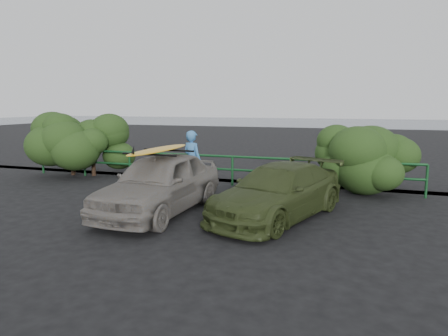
# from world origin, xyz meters

# --- Properties ---
(ground) EXTENTS (80.00, 80.00, 0.00)m
(ground) POSITION_xyz_m (0.00, 0.00, 0.00)
(ground) COLOR black
(ocean) EXTENTS (200.00, 200.00, 0.00)m
(ocean) POSITION_xyz_m (0.00, 60.00, 0.00)
(ocean) COLOR slate
(ocean) RESTS_ON ground
(guardrail) EXTENTS (14.00, 0.08, 1.04)m
(guardrail) POSITION_xyz_m (0.00, 5.00, 0.52)
(guardrail) COLOR #13451F
(guardrail) RESTS_ON ground
(shrub_left) EXTENTS (3.20, 2.40, 2.29)m
(shrub_left) POSITION_xyz_m (-4.80, 5.40, 1.15)
(shrub_left) COLOR #264218
(shrub_left) RESTS_ON ground
(shrub_right) EXTENTS (3.20, 2.40, 1.93)m
(shrub_right) POSITION_xyz_m (5.00, 5.50, 0.97)
(shrub_right) COLOR #264218
(shrub_right) RESTS_ON ground
(sedan) EXTENTS (2.00, 4.57, 1.53)m
(sedan) POSITION_xyz_m (0.23, 1.17, 0.77)
(sedan) COLOR slate
(sedan) RESTS_ON ground
(olive_vehicle) EXTENTS (3.24, 4.82, 1.30)m
(olive_vehicle) POSITION_xyz_m (3.20, 1.63, 0.65)
(olive_vehicle) COLOR #313D1B
(olive_vehicle) RESTS_ON ground
(man) EXTENTS (0.83, 0.70, 1.94)m
(man) POSITION_xyz_m (-0.01, 3.89, 0.97)
(man) COLOR #3E7BBA
(man) RESTS_ON ground
(roof_rack) EXTENTS (1.52, 1.10, 0.05)m
(roof_rack) POSITION_xyz_m (0.23, 1.17, 1.56)
(roof_rack) COLOR black
(roof_rack) RESTS_ON sedan
(surfboard) EXTENTS (0.70, 2.84, 0.08)m
(surfboard) POSITION_xyz_m (0.23, 1.17, 1.62)
(surfboard) COLOR gold
(surfboard) RESTS_ON roof_rack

